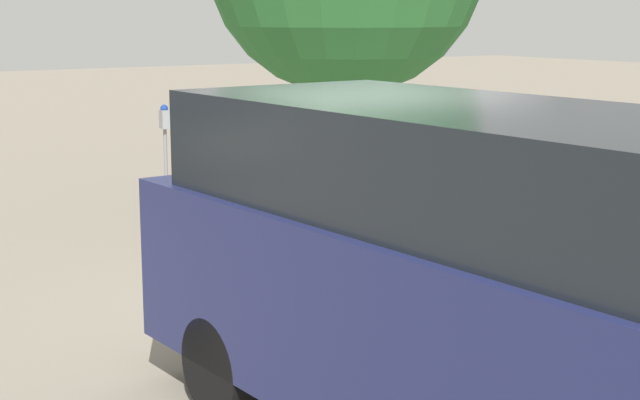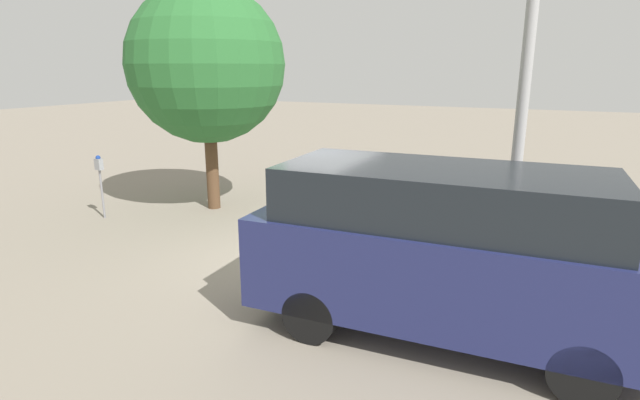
# 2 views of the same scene
# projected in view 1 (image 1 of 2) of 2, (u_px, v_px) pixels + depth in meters

# --- Properties ---
(ground_plane) EXTENTS (80.00, 80.00, 0.00)m
(ground_plane) POSITION_uv_depth(u_px,v_px,m) (360.00, 312.00, 9.22)
(ground_plane) COLOR gray
(parking_meter_near) EXTENTS (0.22, 0.14, 1.49)m
(parking_meter_near) POSITION_uv_depth(u_px,v_px,m) (420.00, 200.00, 8.88)
(parking_meter_near) COLOR gray
(parking_meter_near) RESTS_ON ground
(parking_meter_far) EXTENTS (0.22, 0.14, 1.50)m
(parking_meter_far) POSITION_uv_depth(u_px,v_px,m) (165.00, 132.00, 13.80)
(parking_meter_far) COLOR gray
(parking_meter_far) RESTS_ON ground
(parked_van) EXTENTS (5.11, 2.16, 2.24)m
(parked_van) POSITION_uv_depth(u_px,v_px,m) (468.00, 275.00, 5.94)
(parked_van) COLOR navy
(parked_van) RESTS_ON ground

